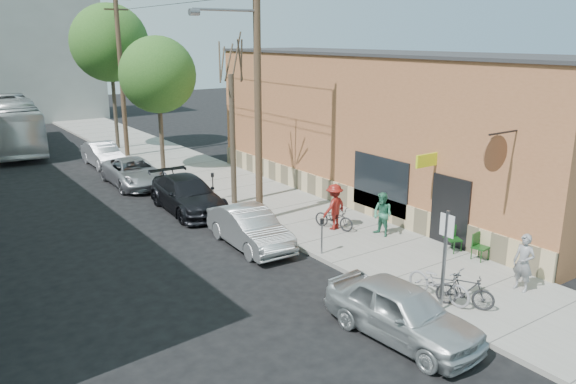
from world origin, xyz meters
TOP-DOWN VIEW (x-y plane):
  - ground at (0.00, 0.00)m, footprint 120.00×120.00m
  - sidewalk at (4.25, 11.00)m, footprint 4.50×58.00m
  - cafe_building at (8.99, 4.99)m, footprint 6.60×20.20m
  - sign_post at (2.35, -4.19)m, footprint 0.07×0.45m
  - parking_meter_near at (2.25, 0.86)m, footprint 0.14×0.14m
  - parking_meter_far at (2.25, 8.74)m, footprint 0.14×0.14m
  - utility_pole_near at (2.39, 5.13)m, footprint 3.57×0.28m
  - utility_pole_far at (2.45, 20.50)m, footprint 1.80×0.28m
  - tree_bare at (2.80, 7.79)m, footprint 0.24×0.24m
  - tree_leafy_mid at (2.80, 15.72)m, footprint 4.05×4.05m
  - tree_leafy_far at (2.80, 23.28)m, footprint 4.86×4.86m
  - patio_chair_a at (6.17, -2.56)m, footprint 0.57×0.57m
  - patio_chair_b at (6.07, -1.56)m, footprint 0.66×0.66m
  - patron_grey at (5.24, -4.69)m, footprint 0.43×0.64m
  - patron_green at (5.18, 0.99)m, footprint 0.68×0.84m
  - cyclist at (4.20, 2.58)m, footprint 1.25×0.88m
  - cyclist_bike at (4.20, 2.58)m, footprint 1.10×1.75m
  - parked_bike_a at (3.00, -4.44)m, footprint 1.17×1.57m
  - parked_bike_b at (2.78, -3.72)m, footprint 0.94×2.02m
  - car_0 at (0.61, -4.42)m, footprint 2.03×4.35m
  - car_1 at (0.80, 3.15)m, footprint 1.68×4.30m
  - car_2 at (0.80, 8.29)m, footprint 2.32×5.15m
  - car_3 at (0.43, 13.75)m, footprint 2.42×4.95m
  - car_4 at (0.53, 19.02)m, footprint 1.47×4.15m
  - bus at (-2.71, 27.45)m, footprint 3.95×12.15m

SIDE VIEW (x-z plane):
  - ground at x=0.00m, z-range 0.00..0.00m
  - sidewalk at x=4.25m, z-range 0.00..0.15m
  - cyclist_bike at x=4.20m, z-range 0.15..1.02m
  - patio_chair_a at x=6.17m, z-range 0.15..1.03m
  - patio_chair_b at x=6.07m, z-range 0.15..1.03m
  - parked_bike_a at x=3.00m, z-range 0.15..1.09m
  - parked_bike_b at x=2.78m, z-range 0.15..1.17m
  - car_3 at x=0.43m, z-range 0.00..1.36m
  - car_4 at x=0.53m, z-range 0.00..1.36m
  - car_1 at x=0.80m, z-range 0.00..1.39m
  - car_0 at x=0.61m, z-range 0.00..1.44m
  - car_2 at x=0.80m, z-range 0.00..1.47m
  - patron_green at x=5.18m, z-range 0.15..1.78m
  - parking_meter_near at x=2.25m, z-range 0.36..1.60m
  - parking_meter_far at x=2.25m, z-range 0.36..1.60m
  - patron_grey at x=5.24m, z-range 0.15..1.85m
  - cyclist at x=4.20m, z-range 0.15..1.91m
  - bus at x=-2.71m, z-range 0.00..3.32m
  - sign_post at x=2.35m, z-range 0.43..3.23m
  - tree_bare at x=2.80m, z-range 0.15..5.74m
  - cafe_building at x=8.99m, z-range 0.00..6.61m
  - tree_leafy_mid at x=2.80m, z-range 1.70..8.86m
  - utility_pole_far at x=2.45m, z-range 0.34..10.34m
  - utility_pole_near at x=2.39m, z-range 0.41..10.41m
  - tree_leafy_far at x=2.80m, z-range 2.27..11.41m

